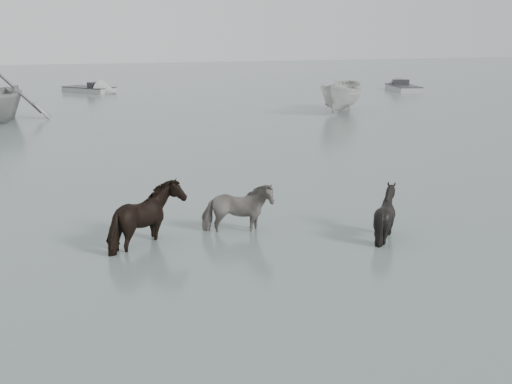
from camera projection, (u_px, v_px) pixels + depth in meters
ground at (220, 238)px, 14.19m from camera, size 140.00×140.00×0.00m
pony_pinto at (237, 203)px, 14.46m from camera, size 1.75×1.07×1.37m
pony_dark at (148, 209)px, 13.54m from camera, size 1.90×2.03×1.63m
pony_black at (386, 206)px, 14.16m from camera, size 1.46×1.35×1.40m
boat_small at (342, 95)px, 34.72m from camera, size 4.36×4.85×1.84m
skiff_port at (404, 85)px, 46.39m from camera, size 2.52×5.34×0.75m
skiff_mid at (89, 87)px, 45.22m from camera, size 4.68×4.90×0.75m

